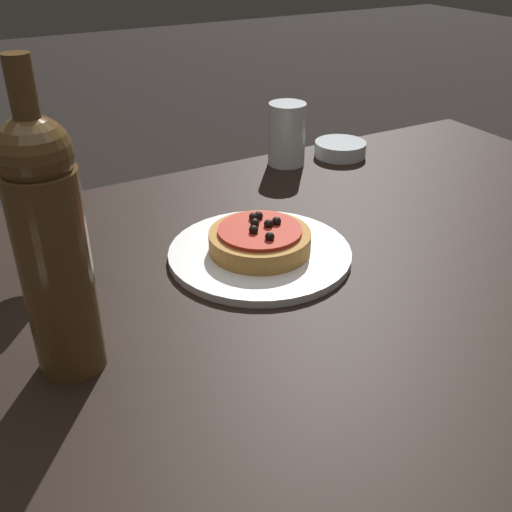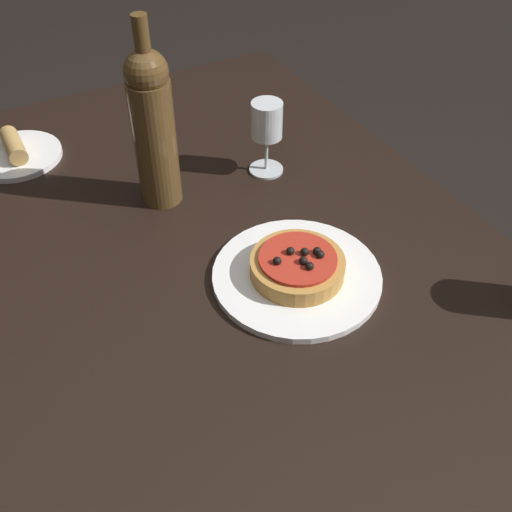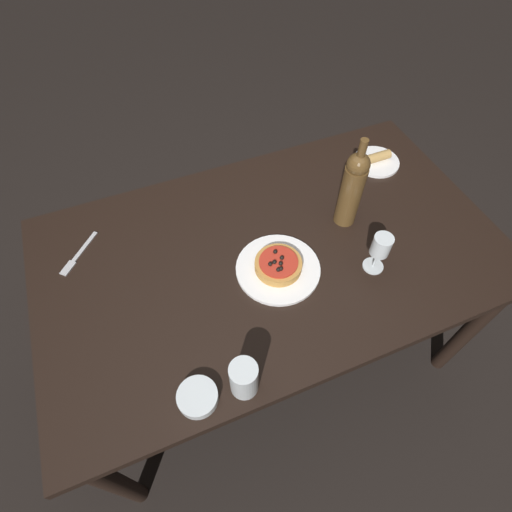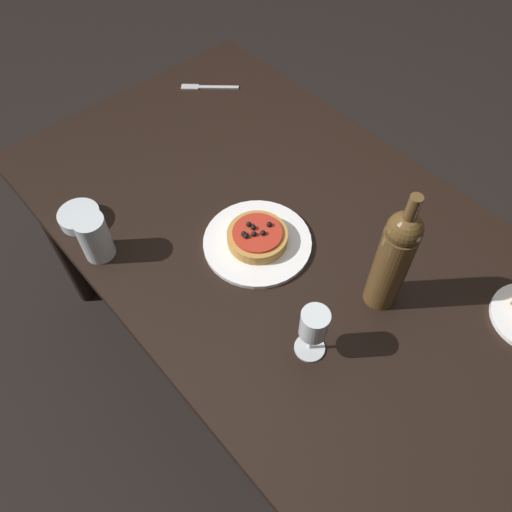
# 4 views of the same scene
# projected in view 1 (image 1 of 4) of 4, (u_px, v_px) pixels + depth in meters

# --- Properties ---
(dining_table) EXTENTS (1.57, 0.93, 0.78)m
(dining_table) POSITION_uv_depth(u_px,v_px,m) (278.00, 333.00, 0.89)
(dining_table) COLOR black
(dining_table) RESTS_ON ground_plane
(dinner_plate) EXTENTS (0.28, 0.28, 0.01)m
(dinner_plate) POSITION_uv_depth(u_px,v_px,m) (260.00, 253.00, 0.91)
(dinner_plate) COLOR white
(dinner_plate) RESTS_ON dining_table
(pizza) EXTENTS (0.15, 0.15, 0.05)m
(pizza) POSITION_uv_depth(u_px,v_px,m) (260.00, 240.00, 0.90)
(pizza) COLOR #BC843D
(pizza) RESTS_ON dinner_plate
(wine_glass) EXTENTS (0.07, 0.07, 0.15)m
(wine_glass) POSITION_uv_depth(u_px,v_px,m) (33.00, 208.00, 0.82)
(wine_glass) COLOR silver
(wine_glass) RESTS_ON dining_table
(wine_bottle) EXTENTS (0.08, 0.08, 0.35)m
(wine_bottle) POSITION_uv_depth(u_px,v_px,m) (52.00, 246.00, 0.62)
(wine_bottle) COLOR brown
(wine_bottle) RESTS_ON dining_table
(water_cup) EXTENTS (0.08, 0.08, 0.13)m
(water_cup) POSITION_uv_depth(u_px,v_px,m) (287.00, 134.00, 1.22)
(water_cup) COLOR silver
(water_cup) RESTS_ON dining_table
(side_bowl) EXTENTS (0.11, 0.11, 0.03)m
(side_bowl) POSITION_uv_depth(u_px,v_px,m) (340.00, 149.00, 1.29)
(side_bowl) COLOR silver
(side_bowl) RESTS_ON dining_table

